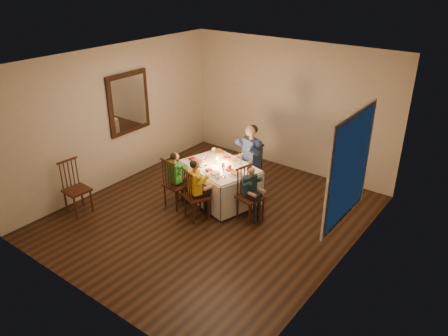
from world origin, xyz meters
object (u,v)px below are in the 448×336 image
Objects in this scene: chair_end at (250,219)px; child_teal at (250,219)px; child_green at (177,205)px; serving_bowl at (219,154)px; chair_near_right at (197,218)px; adult at (249,188)px; child_yellow at (197,218)px; chair_adult at (249,188)px; dining_table at (220,175)px; chair_extra at (80,211)px; chair_near_left at (177,205)px.

child_teal is at bearing 0.00° from chair_end.
child_green is 1.22m from serving_bowl.
child_green reaches higher than chair_near_right.
adult is 1.24× the size of child_green.
serving_bowl is at bearing -50.10° from chair_near_right.
chair_adult is at bearing -72.44° from child_yellow.
dining_table is at bearing -62.01° from chair_near_right.
child_green reaches higher than chair_end.
chair_near_right is 0.55m from child_green.
chair_near_left is at bearing -42.18° from chair_extra.
chair_near_right is 1.33m from serving_bowl.
chair_end is (1.27, 0.41, 0.00)m from chair_near_left.
child_teal is (1.27, 0.41, 0.00)m from child_green.
child_yellow is 1.10× the size of child_teal.
adult is 1.46m from child_green.
dining_table is 6.72× the size of serving_bowl.
dining_table is at bearing -62.01° from child_yellow.
adult is at bearing -158.38° from chair_adult.
chair_extra is 0.88× the size of child_yellow.
adult is (0.11, 1.41, 0.00)m from chair_near_right.
chair_adult is 0.91m from serving_bowl.
chair_extra is at bearing -105.14° from chair_adult.
chair_near_right is at bearing -54.90° from chair_extra.
chair_near_right is 0.98× the size of chair_extra.
dining_table is 1.20× the size of adult.
child_yellow is at bearing -72.77° from adult.
child_green is at bearing 121.33° from chair_end.
chair_end is at bearing -27.47° from serving_bowl.
chair_extra is 2.04m from child_yellow.
chair_extra is at bearing 50.71° from child_green.
chair_extra is at bearing 136.00° from child_teal.
serving_bowl is at bearing -121.61° from adult.
serving_bowl is (1.39, 2.14, 0.71)m from chair_extra.
child_teal is at bearing -27.47° from serving_bowl.
child_green is 4.53× the size of serving_bowl.
child_yellow is (0.54, -0.10, 0.00)m from chair_near_left.
child_teal is at bearing 0.19° from dining_table.
dining_table is 0.49m from serving_bowl.
serving_bowl is at bearing 76.01° from child_teal.
child_yellow is 0.89m from child_teal.
adult is at bearing 90.23° from dining_table.
child_teal is (0.62, -0.90, 0.00)m from chair_adult.
chair_extra is at bearing -123.13° from serving_bowl.
child_yellow is at bearing -68.43° from dining_table.
serving_bowl is (-1.08, 0.56, 0.71)m from chair_end.
chair_near_right is (0.08, -0.73, -0.48)m from dining_table.
dining_table is 0.85m from adult.
child_yellow reaches higher than chair_near_left.
child_teal is (2.47, 1.58, 0.00)m from chair_extra.
chair_end is (0.73, 0.51, 0.00)m from chair_near_right.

